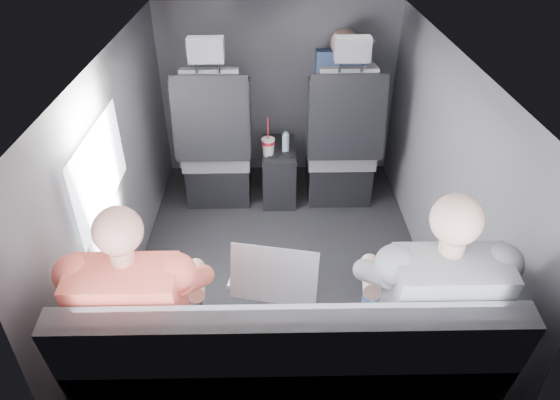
{
  "coord_description": "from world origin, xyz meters",
  "views": [
    {
      "loc": [
        -0.05,
        -2.4,
        2.09
      ],
      "look_at": [
        -0.01,
        -0.05,
        0.55
      ],
      "focal_mm": 32.0,
      "sensor_mm": 36.0,
      "label": 1
    }
  ],
  "objects_px": {
    "laptop_black": "(414,282)",
    "passenger_rear_left": "(146,313)",
    "water_bottle": "(286,143)",
    "passenger_front_right": "(341,92)",
    "laptop_white": "(144,284)",
    "soda_cup": "(268,146)",
    "front_seat_left": "(217,151)",
    "laptop_silver": "(273,274)",
    "passenger_rear_right": "(424,307)",
    "rear_bench": "(287,380)",
    "center_console": "(279,171)",
    "front_seat_right": "(340,150)"
  },
  "relations": [
    {
      "from": "laptop_black",
      "to": "passenger_rear_left",
      "type": "height_order",
      "value": "passenger_rear_left"
    },
    {
      "from": "water_bottle",
      "to": "passenger_front_right",
      "type": "bearing_deg",
      "value": 33.12
    },
    {
      "from": "laptop_white",
      "to": "soda_cup",
      "type": "bearing_deg",
      "value": 71.75
    },
    {
      "from": "front_seat_left",
      "to": "laptop_black",
      "type": "height_order",
      "value": "front_seat_left"
    },
    {
      "from": "laptop_white",
      "to": "water_bottle",
      "type": "bearing_deg",
      "value": 68.48
    },
    {
      "from": "laptop_silver",
      "to": "passenger_rear_right",
      "type": "relative_size",
      "value": 0.33
    },
    {
      "from": "laptop_white",
      "to": "passenger_rear_right",
      "type": "distance_m",
      "value": 1.17
    },
    {
      "from": "rear_bench",
      "to": "soda_cup",
      "type": "bearing_deg",
      "value": 92.44
    },
    {
      "from": "passenger_rear_right",
      "to": "soda_cup",
      "type": "bearing_deg",
      "value": 110.07
    },
    {
      "from": "center_console",
      "to": "water_bottle",
      "type": "xyz_separation_m",
      "value": [
        0.05,
        -0.05,
        0.27
      ]
    },
    {
      "from": "front_seat_right",
      "to": "soda_cup",
      "type": "xyz_separation_m",
      "value": [
        -0.53,
        -0.07,
        0.07
      ]
    },
    {
      "from": "laptop_black",
      "to": "passenger_rear_right",
      "type": "bearing_deg",
      "value": -86.84
    },
    {
      "from": "front_seat_right",
      "to": "passenger_rear_right",
      "type": "distance_m",
      "value": 1.82
    },
    {
      "from": "laptop_white",
      "to": "passenger_front_right",
      "type": "height_order",
      "value": "passenger_front_right"
    },
    {
      "from": "passenger_front_right",
      "to": "laptop_silver",
      "type": "bearing_deg",
      "value": -105.4
    },
    {
      "from": "rear_bench",
      "to": "passenger_rear_right",
      "type": "distance_m",
      "value": 0.65
    },
    {
      "from": "passenger_rear_right",
      "to": "passenger_front_right",
      "type": "relative_size",
      "value": 1.59
    },
    {
      "from": "front_seat_right",
      "to": "water_bottle",
      "type": "xyz_separation_m",
      "value": [
        -0.4,
        -0.01,
        0.07
      ]
    },
    {
      "from": "laptop_white",
      "to": "laptop_silver",
      "type": "relative_size",
      "value": 0.78
    },
    {
      "from": "front_seat_right",
      "to": "soda_cup",
      "type": "distance_m",
      "value": 0.54
    },
    {
      "from": "laptop_white",
      "to": "laptop_silver",
      "type": "xyz_separation_m",
      "value": [
        0.55,
        0.05,
        0.01
      ]
    },
    {
      "from": "front_seat_right",
      "to": "laptop_white",
      "type": "relative_size",
      "value": 4.01
    },
    {
      "from": "laptop_black",
      "to": "passenger_rear_right",
      "type": "xyz_separation_m",
      "value": [
        0.01,
        -0.14,
        -0.0
      ]
    },
    {
      "from": "front_seat_left",
      "to": "laptop_white",
      "type": "distance_m",
      "value": 1.68
    },
    {
      "from": "front_seat_right",
      "to": "soda_cup",
      "type": "height_order",
      "value": "front_seat_right"
    },
    {
      "from": "passenger_front_right",
      "to": "passenger_rear_left",
      "type": "bearing_deg",
      "value": -116.46
    },
    {
      "from": "water_bottle",
      "to": "laptop_white",
      "type": "height_order",
      "value": "laptop_white"
    },
    {
      "from": "water_bottle",
      "to": "passenger_rear_left",
      "type": "relative_size",
      "value": 0.13
    },
    {
      "from": "water_bottle",
      "to": "rear_bench",
      "type": "bearing_deg",
      "value": -91.45
    },
    {
      "from": "center_console",
      "to": "laptop_silver",
      "type": "distance_m",
      "value": 1.7
    },
    {
      "from": "center_console",
      "to": "laptop_white",
      "type": "distance_m",
      "value": 1.85
    },
    {
      "from": "laptop_white",
      "to": "laptop_silver",
      "type": "distance_m",
      "value": 0.55
    },
    {
      "from": "center_console",
      "to": "passenger_front_right",
      "type": "xyz_separation_m",
      "value": [
        0.46,
        0.22,
        0.55
      ]
    },
    {
      "from": "passenger_front_right",
      "to": "rear_bench",
      "type": "bearing_deg",
      "value": -102.07
    },
    {
      "from": "front_seat_left",
      "to": "front_seat_right",
      "type": "height_order",
      "value": "same"
    },
    {
      "from": "soda_cup",
      "to": "laptop_black",
      "type": "height_order",
      "value": "laptop_black"
    },
    {
      "from": "laptop_white",
      "to": "passenger_rear_left",
      "type": "bearing_deg",
      "value": -76.95
    },
    {
      "from": "rear_bench",
      "to": "passenger_rear_right",
      "type": "xyz_separation_m",
      "value": [
        0.56,
        0.1,
        0.32
      ]
    },
    {
      "from": "passenger_rear_left",
      "to": "passenger_rear_right",
      "type": "xyz_separation_m",
      "value": [
        1.12,
        -0.0,
        0.01
      ]
    },
    {
      "from": "rear_bench",
      "to": "laptop_black",
      "type": "xyz_separation_m",
      "value": [
        0.55,
        0.24,
        0.32
      ]
    },
    {
      "from": "soda_cup",
      "to": "passenger_rear_right",
      "type": "distance_m",
      "value": 1.85
    },
    {
      "from": "water_bottle",
      "to": "front_seat_left",
      "type": "bearing_deg",
      "value": 178.6
    },
    {
      "from": "front_seat_left",
      "to": "center_console",
      "type": "xyz_separation_m",
      "value": [
        0.45,
        0.04,
        -0.2
      ]
    },
    {
      "from": "laptop_black",
      "to": "passenger_rear_left",
      "type": "relative_size",
      "value": 0.36
    },
    {
      "from": "passenger_front_right",
      "to": "front_seat_left",
      "type": "bearing_deg",
      "value": -164.2
    },
    {
      "from": "rear_bench",
      "to": "passenger_rear_left",
      "type": "xyz_separation_m",
      "value": [
        -0.57,
        0.1,
        0.31
      ]
    },
    {
      "from": "laptop_silver",
      "to": "center_console",
      "type": "bearing_deg",
      "value": 88.2
    },
    {
      "from": "soda_cup",
      "to": "laptop_white",
      "type": "height_order",
      "value": "laptop_white"
    },
    {
      "from": "water_bottle",
      "to": "center_console",
      "type": "bearing_deg",
      "value": 132.5
    },
    {
      "from": "rear_bench",
      "to": "water_bottle",
      "type": "xyz_separation_m",
      "value": [
        0.05,
        1.89,
        0.16
      ]
    }
  ]
}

